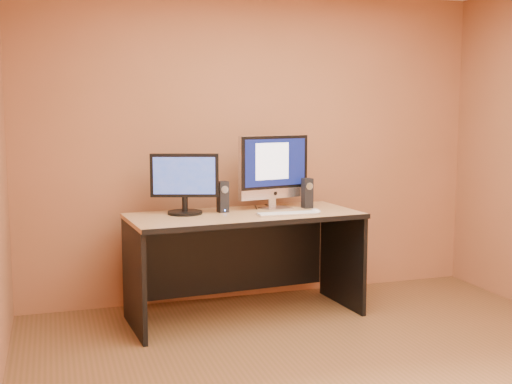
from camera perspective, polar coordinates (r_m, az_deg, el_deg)
walls at (r=3.63m, az=9.84°, el=2.45°), size 4.00×4.00×2.60m
desk at (r=4.99m, az=-0.99°, el=-6.55°), size 1.81×0.91×0.81m
imac at (r=5.12m, az=1.79°, el=1.84°), size 0.66×0.37×0.60m
second_monitor at (r=4.89m, az=-6.36°, el=0.71°), size 0.58×0.41×0.46m
speaker_left at (r=4.97m, az=-2.98°, el=-0.42°), size 0.09×0.09×0.24m
speaker_right at (r=5.20m, az=4.58°, el=-0.10°), size 0.08×0.08×0.24m
keyboard at (r=4.86m, az=2.84°, el=-1.93°), size 0.48×0.14×0.02m
mouse at (r=4.93m, az=5.34°, el=-1.69°), size 0.07×0.11×0.04m
cable_a at (r=5.27m, az=1.74°, el=-1.26°), size 0.11×0.22×0.01m
cable_b at (r=5.21m, az=-0.01°, el=-1.36°), size 0.05×0.19×0.01m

